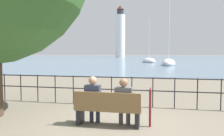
{
  "coord_description": "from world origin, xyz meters",
  "views": [
    {
      "loc": [
        1.23,
        -5.46,
        1.85
      ],
      "look_at": [
        0.0,
        0.5,
        1.47
      ],
      "focal_mm": 35.0,
      "sensor_mm": 36.0,
      "label": 1
    }
  ],
  "objects_px": {
    "seated_person_left": "(93,98)",
    "park_bench": "(108,109)",
    "sailboat_1": "(149,61)",
    "closed_umbrella": "(150,105)",
    "seated_person_right": "(124,100)",
    "harbor_lighthouse": "(120,33)",
    "sailboat_0": "(168,63)"
  },
  "relations": [
    {
      "from": "seated_person_right",
      "to": "closed_umbrella",
      "type": "distance_m",
      "value": 0.68
    },
    {
      "from": "seated_person_left",
      "to": "sailboat_0",
      "type": "relative_size",
      "value": 0.1
    },
    {
      "from": "closed_umbrella",
      "to": "park_bench",
      "type": "bearing_deg",
      "value": -171.91
    },
    {
      "from": "park_bench",
      "to": "seated_person_right",
      "type": "relative_size",
      "value": 1.39
    },
    {
      "from": "seated_person_right",
      "to": "harbor_lighthouse",
      "type": "xyz_separation_m",
      "value": [
        -20.11,
        119.45,
        13.12
      ]
    },
    {
      "from": "seated_person_left",
      "to": "sailboat_1",
      "type": "xyz_separation_m",
      "value": [
        -0.17,
        43.18,
        -0.35
      ]
    },
    {
      "from": "seated_person_right",
      "to": "sailboat_0",
      "type": "distance_m",
      "value": 31.85
    },
    {
      "from": "seated_person_left",
      "to": "harbor_lighthouse",
      "type": "relative_size",
      "value": 0.04
    },
    {
      "from": "park_bench",
      "to": "sailboat_0",
      "type": "relative_size",
      "value": 0.13
    },
    {
      "from": "park_bench",
      "to": "sailboat_1",
      "type": "height_order",
      "value": "sailboat_1"
    },
    {
      "from": "sailboat_0",
      "to": "sailboat_1",
      "type": "bearing_deg",
      "value": 112.35
    },
    {
      "from": "sailboat_0",
      "to": "harbor_lighthouse",
      "type": "height_order",
      "value": "harbor_lighthouse"
    },
    {
      "from": "sailboat_0",
      "to": "seated_person_right",
      "type": "bearing_deg",
      "value": -90.18
    },
    {
      "from": "closed_umbrella",
      "to": "sailboat_1",
      "type": "height_order",
      "value": "sailboat_1"
    },
    {
      "from": "sailboat_0",
      "to": "closed_umbrella",
      "type": "bearing_deg",
      "value": -89.0
    },
    {
      "from": "park_bench",
      "to": "sailboat_0",
      "type": "bearing_deg",
      "value": 84.47
    },
    {
      "from": "sailboat_1",
      "to": "seated_person_left",
      "type": "bearing_deg",
      "value": -113.73
    },
    {
      "from": "seated_person_left",
      "to": "harbor_lighthouse",
      "type": "distance_m",
      "value": 121.71
    },
    {
      "from": "seated_person_right",
      "to": "harbor_lighthouse",
      "type": "bearing_deg",
      "value": 99.56
    },
    {
      "from": "seated_person_right",
      "to": "park_bench",
      "type": "bearing_deg",
      "value": -169.58
    },
    {
      "from": "closed_umbrella",
      "to": "sailboat_0",
      "type": "bearing_deg",
      "value": 86.37
    },
    {
      "from": "seated_person_right",
      "to": "harbor_lighthouse",
      "type": "height_order",
      "value": "harbor_lighthouse"
    },
    {
      "from": "seated_person_left",
      "to": "sailboat_0",
      "type": "distance_m",
      "value": 31.93
    },
    {
      "from": "park_bench",
      "to": "seated_person_right",
      "type": "height_order",
      "value": "seated_person_right"
    },
    {
      "from": "park_bench",
      "to": "seated_person_left",
      "type": "bearing_deg",
      "value": 169.57
    },
    {
      "from": "seated_person_right",
      "to": "closed_umbrella",
      "type": "xyz_separation_m",
      "value": [
        0.67,
        0.08,
        -0.11
      ]
    },
    {
      "from": "seated_person_left",
      "to": "park_bench",
      "type": "bearing_deg",
      "value": -10.43
    },
    {
      "from": "sailboat_1",
      "to": "harbor_lighthouse",
      "type": "relative_size",
      "value": 0.34
    },
    {
      "from": "closed_umbrella",
      "to": "sailboat_1",
      "type": "bearing_deg",
      "value": 92.19
    },
    {
      "from": "park_bench",
      "to": "seated_person_left",
      "type": "relative_size",
      "value": 1.36
    },
    {
      "from": "sailboat_1",
      "to": "harbor_lighthouse",
      "type": "bearing_deg",
      "value": 80.13
    },
    {
      "from": "closed_umbrella",
      "to": "harbor_lighthouse",
      "type": "xyz_separation_m",
      "value": [
        -20.78,
        119.37,
        13.23
      ]
    }
  ]
}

